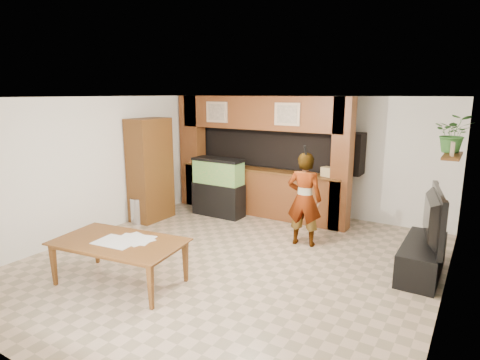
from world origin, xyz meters
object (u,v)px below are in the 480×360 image
Objects in this scene: aquarium at (218,188)px; dining_table at (119,263)px; pantry_cabinet at (150,170)px; person at (304,199)px; television at (426,217)px.

aquarium is 0.70× the size of dining_table.
dining_table is at bearing -78.81° from aquarium.
pantry_cabinet is 3.14m from dining_table.
aquarium is 0.76× the size of person.
television reaches higher than dining_table.
pantry_cabinet is 1.68× the size of aquarium.
dining_table is at bearing 51.06° from person.
dining_table is at bearing -54.96° from pantry_cabinet.
person is at bearing 51.95° from dining_table.
dining_table is (1.75, -2.50, -0.76)m from pantry_cabinet.
television is (4.27, -0.84, 0.27)m from aquarium.
television is 0.85× the size of person.
television is at bearing -10.97° from aquarium.
pantry_cabinet reaches higher than person.
dining_table is (-3.60, -2.62, -0.57)m from television.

